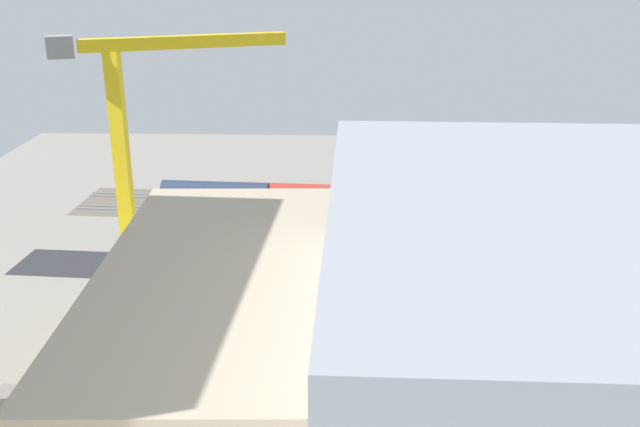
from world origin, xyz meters
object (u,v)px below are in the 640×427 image
(tower_crane, at_px, (138,179))
(parked_car_3, at_px, (289,258))
(parked_car_0, at_px, (425,261))
(box_truck_2, at_px, (327,279))
(box_truck_0, at_px, (328,288))
(platform_canopy_far, at_px, (376,191))
(street_tree_0, at_px, (487,255))
(freight_coach_far, at_px, (216,198))
(passenger_coach, at_px, (532,187))
(parked_car_1, at_px, (385,260))
(box_truck_1, at_px, (292,284))
(parked_car_2, at_px, (338,260))
(street_tree_2, at_px, (517,263))
(construction_building, at_px, (331,296))
(traffic_light, at_px, (346,231))
(parked_car_5, at_px, (201,259))
(locomotive, at_px, (402,194))
(parked_car_4, at_px, (250,257))
(platform_canopy_near, at_px, (356,205))
(street_tree_1, at_px, (274,247))

(tower_crane, bearing_deg, parked_car_3, -119.32)
(parked_car_0, height_order, box_truck_2, box_truck_2)
(parked_car_3, xyz_separation_m, box_truck_0, (-5.73, 11.04, 0.83))
(platform_canopy_far, distance_m, street_tree_0, 31.93)
(freight_coach_far, relative_size, box_truck_2, 2.20)
(passenger_coach, bearing_deg, parked_car_1, 44.66)
(box_truck_1, height_order, box_truck_2, box_truck_1)
(parked_car_2, distance_m, box_truck_0, 10.75)
(box_truck_0, height_order, street_tree_2, street_tree_2)
(passenger_coach, xyz_separation_m, construction_building, (33.59, 50.50, 3.98))
(freight_coach_far, xyz_separation_m, traffic_light, (-21.45, 17.99, 1.39))
(passenger_coach, height_order, construction_building, construction_building)
(parked_car_2, bearing_deg, parked_car_1, -178.01)
(platform_canopy_far, bearing_deg, construction_building, 81.67)
(box_truck_2, bearing_deg, parked_car_5, -23.93)
(construction_building, height_order, street_tree_0, construction_building)
(locomotive, bearing_deg, parked_car_3, 55.88)
(parked_car_0, xyz_separation_m, parked_car_5, (31.27, -0.00, -0.05))
(passenger_coach, height_order, tower_crane, tower_crane)
(parked_car_4, relative_size, box_truck_1, 0.49)
(parked_car_2, bearing_deg, street_tree_2, 158.43)
(platform_canopy_near, height_order, parked_car_5, platform_canopy_near)
(freight_coach_far, height_order, parked_car_1, freight_coach_far)
(parked_car_3, xyz_separation_m, box_truck_1, (-1.10, 10.16, 0.90))
(parked_car_1, bearing_deg, parked_car_0, 176.62)
(street_tree_1, relative_size, traffic_light, 1.33)
(locomotive, xyz_separation_m, street_tree_1, (18.82, 34.48, 4.23))
(locomotive, xyz_separation_m, box_truck_0, (11.93, 37.10, -0.14))
(locomotive, relative_size, construction_building, 0.42)
(parked_car_1, bearing_deg, parked_car_4, -0.60)
(box_truck_2, height_order, street_tree_1, street_tree_1)
(tower_crane, distance_m, box_truck_0, 29.04)
(parked_car_3, relative_size, traffic_light, 0.66)
(locomotive, xyz_separation_m, parked_car_5, (30.00, 26.55, -1.01))
(parked_car_3, xyz_separation_m, tower_crane, (13.28, 23.64, 18.80))
(platform_canopy_far, distance_m, box_truck_2, 29.76)
(passenger_coach, distance_m, street_tree_0, 37.89)
(passenger_coach, bearing_deg, box_truck_2, 45.04)
(parked_car_4, height_order, tower_crane, tower_crane)
(freight_coach_far, height_order, traffic_light, traffic_light)
(freight_coach_far, relative_size, parked_car_2, 4.13)
(parked_car_0, relative_size, construction_building, 0.14)
(locomotive, relative_size, parked_car_2, 3.18)
(platform_canopy_far, distance_m, parked_car_2, 21.81)
(box_truck_1, distance_m, street_tree_2, 28.38)
(platform_canopy_far, relative_size, parked_car_3, 10.82)
(locomotive, relative_size, street_tree_0, 1.70)
(construction_building, xyz_separation_m, traffic_light, (-1.62, -25.65, -2.73))
(platform_canopy_far, distance_m, box_truck_1, 32.77)
(locomotive, bearing_deg, parked_car_1, 80.75)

